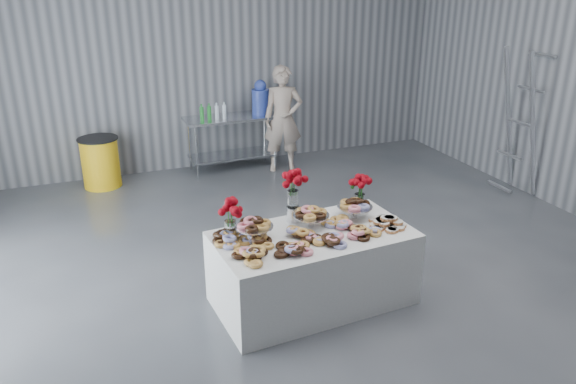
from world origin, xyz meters
The scene contains 17 objects.
ground centered at (0.00, 0.00, 0.00)m, with size 9.00×9.00×0.00m, color #3D3F45.
room_walls centered at (-0.27, 0.07, 2.64)m, with size 8.04×9.04×4.02m.
display_table centered at (-0.17, -0.01, 0.38)m, with size 1.90×1.00×0.75m, color white.
prep_table centered at (0.22, 4.10, 0.62)m, with size 1.50×0.60×0.90m.
donut_mounds centered at (-0.17, -0.06, 0.80)m, with size 1.80×0.80×0.09m, color gold, non-canonical shape.
cake_stand_left centered at (-0.73, 0.11, 0.89)m, with size 0.36×0.36×0.17m.
cake_stand_mid centered at (-0.13, 0.15, 0.89)m, with size 0.36×0.36×0.17m.
cake_stand_right centered at (0.37, 0.18, 0.89)m, with size 0.36×0.36×0.17m.
danish_pile centered at (0.59, -0.11, 0.81)m, with size 0.48×0.48×0.11m, color white, non-canonical shape.
bouquet_left centered at (-0.94, 0.19, 1.05)m, with size 0.26×0.26×0.42m.
bouquet_right centered at (0.51, 0.34, 1.05)m, with size 0.26×0.26×0.42m.
bouquet_center centered at (-0.24, 0.34, 1.13)m, with size 0.26×0.26×0.57m.
water_jug centered at (0.72, 4.10, 1.15)m, with size 0.28×0.28×0.55m.
drink_bottles centered at (-0.10, 4.00, 1.04)m, with size 0.54×0.08×0.27m, color #268C33, non-canonical shape.
person centered at (0.99, 3.80, 0.85)m, with size 0.62×0.41×1.71m, color #CC8C93.
trash_barrel centered at (-1.86, 4.10, 0.38)m, with size 0.60×0.60×0.76m.
stepladder centered at (3.75, 1.58, 1.07)m, with size 0.24×0.53×2.14m, color silver, non-canonical shape.
Camera 1 is at (-2.18, -4.42, 3.12)m, focal length 35.00 mm.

